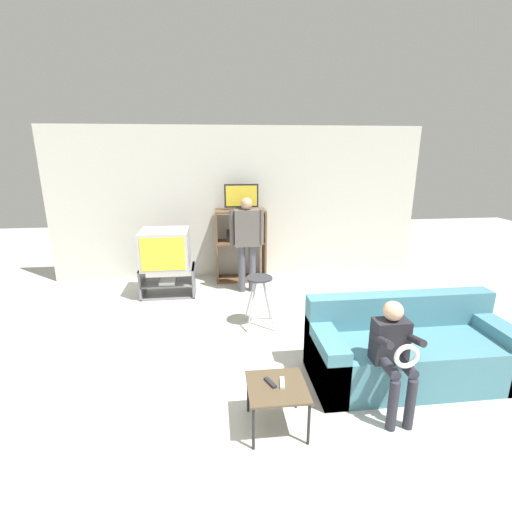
{
  "coord_description": "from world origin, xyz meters",
  "views": [
    {
      "loc": [
        -0.45,
        -2.24,
        2.23
      ],
      "look_at": [
        0.08,
        2.3,
        0.9
      ],
      "focal_mm": 26.0,
      "sensor_mm": 36.0,
      "label": 1
    }
  ],
  "objects_px": {
    "person_seated_child": "(394,350)",
    "remote_control_white": "(282,383)",
    "snack_table": "(277,390)",
    "tv_stand": "(168,281)",
    "television_main": "(165,249)",
    "couch": "(409,351)",
    "folding_stool": "(259,287)",
    "remote_control_black": "(270,383)",
    "television_flat": "(241,198)",
    "person_standing_adult": "(247,236)",
    "media_shelf": "(241,245)"
  },
  "relations": [
    {
      "from": "tv_stand",
      "to": "couch",
      "type": "height_order",
      "value": "couch"
    },
    {
      "from": "media_shelf",
      "to": "person_seated_child",
      "type": "height_order",
      "value": "media_shelf"
    },
    {
      "from": "remote_control_black",
      "to": "couch",
      "type": "relative_size",
      "value": 0.07
    },
    {
      "from": "television_flat",
      "to": "remote_control_white",
      "type": "bearing_deg",
      "value": -89.39
    },
    {
      "from": "television_flat",
      "to": "couch",
      "type": "bearing_deg",
      "value": -65.3
    },
    {
      "from": "person_standing_adult",
      "to": "person_seated_child",
      "type": "height_order",
      "value": "person_standing_adult"
    },
    {
      "from": "media_shelf",
      "to": "folding_stool",
      "type": "xyz_separation_m",
      "value": [
        0.1,
        -1.8,
        -0.1
      ]
    },
    {
      "from": "remote_control_white",
      "to": "folding_stool",
      "type": "bearing_deg",
      "value": 97.76
    },
    {
      "from": "media_shelf",
      "to": "couch",
      "type": "distance_m",
      "value": 3.43
    },
    {
      "from": "folding_stool",
      "to": "person_seated_child",
      "type": "height_order",
      "value": "person_seated_child"
    },
    {
      "from": "television_flat",
      "to": "folding_stool",
      "type": "relative_size",
      "value": 0.84
    },
    {
      "from": "couch",
      "to": "folding_stool",
      "type": "bearing_deg",
      "value": 136.26
    },
    {
      "from": "folding_stool",
      "to": "remote_control_white",
      "type": "height_order",
      "value": "folding_stool"
    },
    {
      "from": "television_main",
      "to": "person_seated_child",
      "type": "bearing_deg",
      "value": -53.24
    },
    {
      "from": "remote_control_black",
      "to": "person_seated_child",
      "type": "relative_size",
      "value": 0.14
    },
    {
      "from": "television_main",
      "to": "snack_table",
      "type": "xyz_separation_m",
      "value": [
        1.21,
        -3.05,
        -0.41
      ]
    },
    {
      "from": "folding_stool",
      "to": "person_standing_adult",
      "type": "bearing_deg",
      "value": 92.08
    },
    {
      "from": "media_shelf",
      "to": "remote_control_black",
      "type": "bearing_deg",
      "value": -90.53
    },
    {
      "from": "remote_control_black",
      "to": "snack_table",
      "type": "bearing_deg",
      "value": -59.29
    },
    {
      "from": "tv_stand",
      "to": "folding_stool",
      "type": "distance_m",
      "value": 1.79
    },
    {
      "from": "folding_stool",
      "to": "snack_table",
      "type": "relative_size",
      "value": 1.41
    },
    {
      "from": "person_seated_child",
      "to": "remote_control_white",
      "type": "bearing_deg",
      "value": -176.38
    },
    {
      "from": "media_shelf",
      "to": "person_standing_adult",
      "type": "relative_size",
      "value": 0.82
    },
    {
      "from": "remote_control_white",
      "to": "media_shelf",
      "type": "bearing_deg",
      "value": 100.0
    },
    {
      "from": "remote_control_white",
      "to": "person_seated_child",
      "type": "distance_m",
      "value": 0.98
    },
    {
      "from": "couch",
      "to": "person_standing_adult",
      "type": "height_order",
      "value": "person_standing_adult"
    },
    {
      "from": "television_main",
      "to": "television_flat",
      "type": "relative_size",
      "value": 1.26
    },
    {
      "from": "snack_table",
      "to": "remote_control_white",
      "type": "xyz_separation_m",
      "value": [
        0.05,
        0.02,
        0.05
      ]
    },
    {
      "from": "television_main",
      "to": "remote_control_white",
      "type": "relative_size",
      "value": 4.97
    },
    {
      "from": "tv_stand",
      "to": "folding_stool",
      "type": "bearing_deg",
      "value": -43.12
    },
    {
      "from": "person_seated_child",
      "to": "media_shelf",
      "type": "bearing_deg",
      "value": 106.04
    },
    {
      "from": "television_main",
      "to": "media_shelf",
      "type": "xyz_separation_m",
      "value": [
        1.2,
        0.59,
        -0.13
      ]
    },
    {
      "from": "media_shelf",
      "to": "snack_table",
      "type": "bearing_deg",
      "value": -89.74
    },
    {
      "from": "television_flat",
      "to": "person_seated_child",
      "type": "relative_size",
      "value": 0.56
    },
    {
      "from": "television_main",
      "to": "person_seated_child",
      "type": "height_order",
      "value": "television_main"
    },
    {
      "from": "person_standing_adult",
      "to": "media_shelf",
      "type": "bearing_deg",
      "value": 95.74
    },
    {
      "from": "television_main",
      "to": "couch",
      "type": "distance_m",
      "value": 3.67
    },
    {
      "from": "television_main",
      "to": "person_seated_child",
      "type": "relative_size",
      "value": 0.71
    },
    {
      "from": "remote_control_black",
      "to": "remote_control_white",
      "type": "bearing_deg",
      "value": -31.39
    },
    {
      "from": "snack_table",
      "to": "couch",
      "type": "xyz_separation_m",
      "value": [
        1.43,
        0.55,
        -0.06
      ]
    },
    {
      "from": "television_main",
      "to": "couch",
      "type": "height_order",
      "value": "television_main"
    },
    {
      "from": "remote_control_white",
      "to": "couch",
      "type": "bearing_deg",
      "value": 29.91
    },
    {
      "from": "remote_control_black",
      "to": "couch",
      "type": "height_order",
      "value": "couch"
    },
    {
      "from": "television_flat",
      "to": "remote_control_white",
      "type": "distance_m",
      "value": 3.77
    },
    {
      "from": "person_standing_adult",
      "to": "couch",
      "type": "bearing_deg",
      "value": -61.11
    },
    {
      "from": "folding_stool",
      "to": "person_seated_child",
      "type": "xyz_separation_m",
      "value": [
        0.92,
        -1.76,
        0.07
      ]
    },
    {
      "from": "snack_table",
      "to": "tv_stand",
      "type": "bearing_deg",
      "value": 111.54
    },
    {
      "from": "media_shelf",
      "to": "couch",
      "type": "height_order",
      "value": "media_shelf"
    },
    {
      "from": "couch",
      "to": "snack_table",
      "type": "bearing_deg",
      "value": -158.93
    },
    {
      "from": "remote_control_black",
      "to": "television_flat",
      "type": "bearing_deg",
      "value": 65.67
    }
  ]
}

